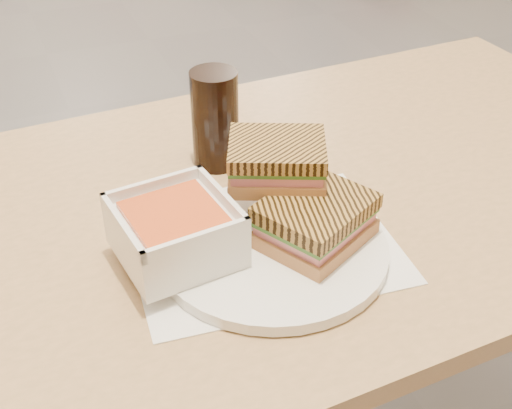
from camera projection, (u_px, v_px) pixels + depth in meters
name	position (u px, v px, depth m)	size (l,w,h in m)	color
main_table	(304.00, 249.00, 1.05)	(1.24, 0.77, 0.75)	tan
tray_liner	(263.00, 246.00, 0.87)	(0.35, 0.28, 0.00)	white
plate	(273.00, 249.00, 0.85)	(0.28, 0.28, 0.02)	white
soup_bowl	(176.00, 233.00, 0.81)	(0.15, 0.15, 0.07)	white
panini_lower	(315.00, 220.00, 0.84)	(0.16, 0.15, 0.06)	#B47B44
panini_upper	(277.00, 161.00, 0.86)	(0.15, 0.14, 0.05)	#B47B44
cola_glass	(215.00, 119.00, 0.99)	(0.07, 0.07, 0.15)	black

